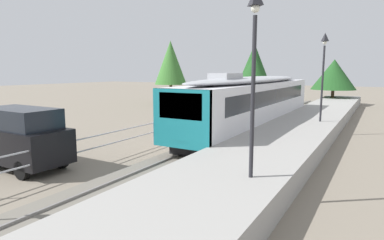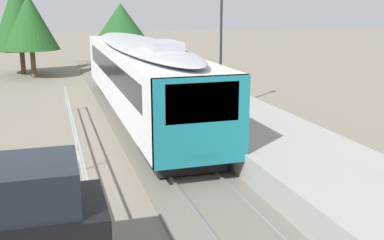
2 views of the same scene
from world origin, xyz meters
name	(u,v)px [view 2 (image 2 of 2)]	position (x,y,z in m)	size (l,w,h in m)	color
ground_plane	(86,161)	(-3.00, 22.00, 0.00)	(160.00, 160.00, 0.00)	slate
track_rails	(172,152)	(0.00, 22.00, 0.03)	(3.20, 60.00, 0.14)	#6B665B
commuter_train	(140,72)	(0.00, 27.67, 2.14)	(2.82, 18.54, 3.74)	silver
station_platform	(255,134)	(3.25, 22.00, 0.45)	(3.90, 60.00, 0.90)	#999691
platform_lamp_far_end	(221,16)	(4.16, 28.18, 4.62)	(0.34, 0.34, 5.35)	#232328
tree_behind_station_far	(19,14)	(-5.91, 44.38, 4.49)	(4.29, 4.29, 7.15)	brown
tree_distant_left	(121,24)	(2.36, 48.56, 3.59)	(5.06, 5.06, 5.35)	brown
tree_distant_centre	(30,22)	(-5.09, 42.20, 3.99)	(3.97, 3.97, 5.97)	brown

